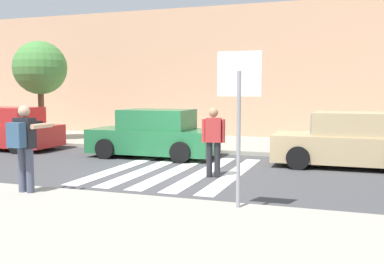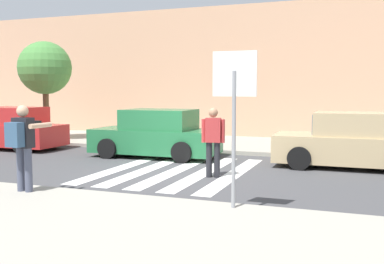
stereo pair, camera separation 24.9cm
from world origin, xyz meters
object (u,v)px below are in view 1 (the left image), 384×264
object	(u,v)px
stop_sign	(239,94)
pedestrian_crossing	(213,138)
parked_car_tan	(349,142)
street_tree_west	(40,68)
photographer_with_backpack	(24,141)
parked_car_green	(154,135)
parked_car_red	(6,130)

from	to	relation	value
stop_sign	pedestrian_crossing	size ratio (longest dim) A/B	1.55
parked_car_tan	street_tree_west	xyz separation A→B (m)	(-11.95, 2.10, 2.33)
photographer_with_backpack	parked_car_green	bearing A→B (deg)	89.19
street_tree_west	pedestrian_crossing	bearing A→B (deg)	-28.45
stop_sign	parked_car_green	distance (m)	7.26
photographer_with_backpack	parked_car_red	size ratio (longest dim) A/B	0.42
parked_car_green	stop_sign	bearing A→B (deg)	-54.39
parked_car_red	parked_car_green	xyz separation A→B (m)	(5.96, 0.00, 0.00)
parked_car_tan	photographer_with_backpack	bearing A→B (deg)	-134.92
stop_sign	photographer_with_backpack	distance (m)	4.35
parked_car_green	parked_car_red	bearing A→B (deg)	-180.00
photographer_with_backpack	pedestrian_crossing	distance (m)	4.47
pedestrian_crossing	parked_car_green	world-z (taller)	pedestrian_crossing
parked_car_green	parked_car_tan	bearing A→B (deg)	-0.00
stop_sign	parked_car_tan	distance (m)	6.23
stop_sign	pedestrian_crossing	xyz separation A→B (m)	(-1.38, 3.16, -1.12)
parked_car_red	stop_sign	bearing A→B (deg)	-29.84
parked_car_red	parked_car_tan	world-z (taller)	same
photographer_with_backpack	parked_car_green	distance (m)	6.09
parked_car_tan	parked_car_green	bearing A→B (deg)	180.00
pedestrian_crossing	parked_car_red	size ratio (longest dim) A/B	0.42
stop_sign	photographer_with_backpack	world-z (taller)	stop_sign
photographer_with_backpack	street_tree_west	bearing A→B (deg)	125.80
parked_car_red	street_tree_west	world-z (taller)	street_tree_west
pedestrian_crossing	photographer_with_backpack	bearing A→B (deg)	-129.83
pedestrian_crossing	street_tree_west	distance (m)	10.17
parked_car_red	street_tree_west	size ratio (longest dim) A/B	1.02
street_tree_west	stop_sign	bearing A→B (deg)	-37.94
stop_sign	parked_car_red	world-z (taller)	stop_sign
photographer_with_backpack	parked_car_green	world-z (taller)	photographer_with_backpack
stop_sign	photographer_with_backpack	bearing A→B (deg)	-176.29
photographer_with_backpack	stop_sign	bearing A→B (deg)	3.71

